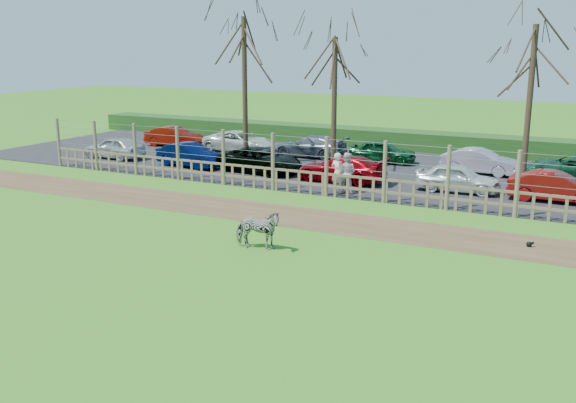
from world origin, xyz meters
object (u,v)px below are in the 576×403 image
at_px(car_1, 190,155).
at_px(car_10, 382,151).
at_px(visitor_b, 346,173).
at_px(car_0, 115,147).
at_px(tree_right, 533,66).
at_px(car_7, 174,137).
at_px(car_2, 260,160).
at_px(car_8, 239,141).
at_px(car_3, 342,169).
at_px(crow, 529,244).
at_px(car_4, 458,178).
at_px(car_9, 310,146).
at_px(car_11, 480,161).
at_px(car_12, 574,168).
at_px(zebra, 257,230).
at_px(car_5, 556,187).
at_px(tree_left, 244,55).
at_px(tree_mid, 335,72).
at_px(visitor_a, 338,173).

distance_m(car_1, car_10, 10.11).
distance_m(visitor_b, car_0, 14.68).
relative_size(tree_right, car_7, 2.02).
distance_m(visitor_b, car_2, 5.93).
relative_size(tree_right, car_8, 1.70).
bearing_deg(car_3, crow, 56.10).
distance_m(tree_right, car_1, 16.80).
bearing_deg(car_8, car_0, 137.68).
bearing_deg(car_10, car_3, 173.92).
height_order(visitor_b, car_3, visitor_b).
distance_m(car_0, car_7, 4.95).
relative_size(car_4, car_9, 0.85).
distance_m(car_4, car_10, 7.23).
xyz_separation_m(car_2, car_11, (9.70, 4.48, 0.00)).
distance_m(visitor_b, car_3, 2.30).
bearing_deg(car_12, car_0, -82.87).
bearing_deg(car_8, crow, -120.83).
xyz_separation_m(visitor_b, crow, (7.84, -4.24, -0.81)).
bearing_deg(car_0, zebra, 55.54).
height_order(zebra, car_1, zebra).
bearing_deg(car_5, car_0, 89.60).
bearing_deg(car_5, visitor_b, 105.51).
xyz_separation_m(car_9, car_11, (9.34, -0.58, 0.00)).
relative_size(tree_right, car_11, 2.02).
relative_size(tree_left, car_9, 1.90).
bearing_deg(car_12, car_7, -95.06).
height_order(car_4, car_9, same).
bearing_deg(crow, car_12, 87.15).
bearing_deg(car_11, car_10, 86.82).
bearing_deg(car_1, car_2, -78.12).
bearing_deg(crow, car_9, 138.01).
bearing_deg(zebra, car_8, 21.39).
distance_m(car_4, car_11, 4.46).
bearing_deg(car_10, tree_right, -112.59).
height_order(visitor_b, car_5, visitor_b).
height_order(car_9, car_12, same).
bearing_deg(car_8, car_1, -176.03).
height_order(car_2, car_9, same).
bearing_deg(car_8, tree_right, -94.62).
distance_m(crow, car_4, 7.59).
bearing_deg(car_10, tree_mid, 144.90).
distance_m(tree_right, car_0, 21.66).
relative_size(tree_left, car_4, 2.24).
bearing_deg(visitor_a, car_0, 2.91).
xyz_separation_m(zebra, visitor_b, (-0.37, 8.28, 0.27)).
xyz_separation_m(tree_mid, car_8, (-6.98, 2.48, -4.23)).
bearing_deg(visitor_b, car_10, -83.80).
xyz_separation_m(car_3, car_9, (-4.06, 5.36, 0.00)).
distance_m(visitor_b, car_10, 7.57).
bearing_deg(crow, car_8, 146.74).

